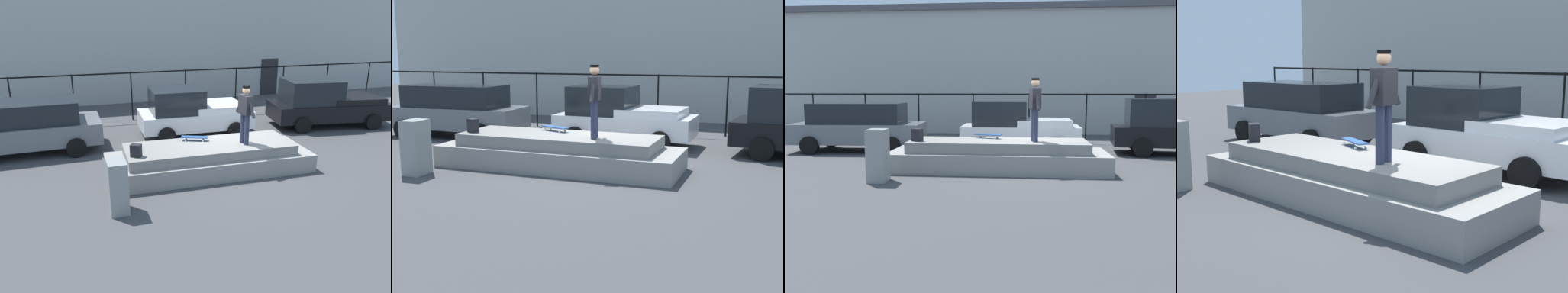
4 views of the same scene
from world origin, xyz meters
TOP-DOWN VIEW (x-y plane):
  - ground_plane at (0.00, 0.00)m, footprint 60.00×60.00m
  - concrete_ledge at (-0.99, -0.35)m, footprint 6.04×2.02m
  - skateboarder at (0.02, -0.56)m, footprint 0.32×0.95m
  - skateboard at (-1.31, 0.13)m, footprint 0.82×0.47m
  - backpack at (-3.20, -0.75)m, footprint 0.34×0.31m
  - car_grey_hatchback_near at (-6.28, 2.91)m, footprint 4.76×2.34m
  - car_white_pickup_mid at (-0.52, 3.32)m, footprint 4.24×2.14m
  - car_black_pickup_far at (5.10, 3.04)m, footprint 4.99×2.55m
  - utility_box at (-3.85, -2.17)m, footprint 0.46×0.61m
  - fence_row at (0.00, 6.12)m, footprint 24.06×0.06m
  - warehouse_building at (0.00, 13.19)m, footprint 29.21×7.85m

SIDE VIEW (x-z plane):
  - ground_plane at x=0.00m, z-range 0.00..0.00m
  - concrete_ledge at x=-0.99m, z-range -0.04..0.80m
  - utility_box at x=-3.85m, z-range 0.00..1.30m
  - car_white_pickup_mid at x=-0.52m, z-range -0.01..1.81m
  - car_grey_hatchback_near at x=-6.28m, z-range 0.05..1.81m
  - skateboard at x=-1.31m, z-range 0.88..1.00m
  - car_black_pickup_far at x=5.10m, z-range -0.02..1.92m
  - backpack at x=-3.20m, z-range 0.84..1.18m
  - fence_row at x=0.00m, z-range 0.41..2.50m
  - skateboarder at x=0.02m, z-range 0.98..2.70m
  - warehouse_building at x=0.00m, z-range 0.01..6.49m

